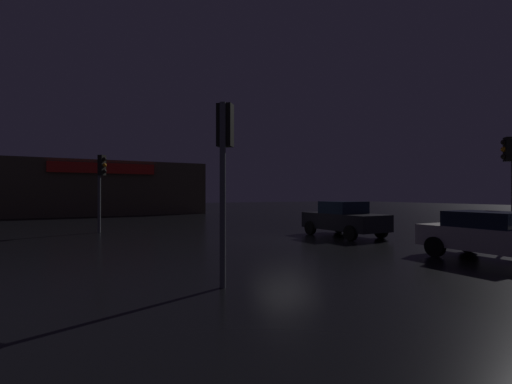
{
  "coord_description": "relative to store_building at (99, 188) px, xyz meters",
  "views": [
    {
      "loc": [
        -8.76,
        -13.26,
        1.97
      ],
      "look_at": [
        0.66,
        3.79,
        2.05
      ],
      "focal_mm": 26.06,
      "sensor_mm": 36.0,
      "label": 1
    }
  ],
  "objects": [
    {
      "name": "traffic_signal_cross_left",
      "position": [
        -0.7,
        -30.55,
        0.42
      ],
      "size": [
        0.42,
        0.42,
        3.88
      ],
      "color": "#595B60",
      "rests_on": "ground"
    },
    {
      "name": "traffic_signal_main",
      "position": [
        -1.73,
        -17.66,
        0.32
      ],
      "size": [
        0.42,
        0.42,
        3.9
      ],
      "color": "#595B60",
      "rests_on": "ground"
    },
    {
      "name": "car_far",
      "position": [
        7.42,
        -31.69,
        -1.7
      ],
      "size": [
        1.98,
        4.25,
        1.43
      ],
      "color": "silver",
      "rests_on": "ground"
    },
    {
      "name": "ground_plane",
      "position": [
        4.84,
        -24.52,
        -2.45
      ],
      "size": [
        120.0,
        120.0,
        0.0
      ],
      "primitive_type": "plane",
      "color": "black"
    },
    {
      "name": "car_near",
      "position": [
        7.87,
        -24.8,
        -1.64
      ],
      "size": [
        2.07,
        4.1,
        1.6
      ],
      "color": "black",
      "rests_on": "ground"
    },
    {
      "name": "store_building",
      "position": [
        0.0,
        0.0,
        0.0
      ],
      "size": [
        18.69,
        7.33,
        4.88
      ],
      "color": "brown",
      "rests_on": "ground"
    },
    {
      "name": "traffic_signal_opposite",
      "position": [
        11.29,
        -30.13,
        0.55
      ],
      "size": [
        0.43,
        0.41,
        4.11
      ],
      "color": "#595B60",
      "rests_on": "ground"
    }
  ]
}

